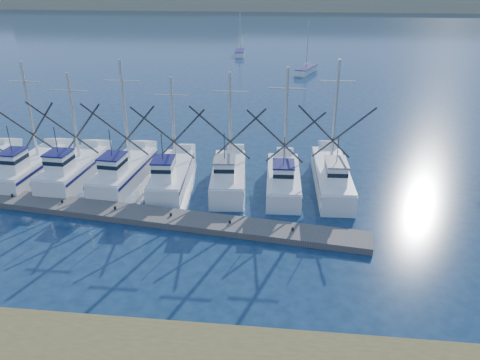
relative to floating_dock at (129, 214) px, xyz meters
name	(u,v)px	position (x,y,z in m)	size (l,w,h in m)	color
ground	(228,284)	(7.59, -6.62, -0.21)	(500.00, 500.00, 0.00)	#0D213B
floating_dock	(129,214)	(0.00, 0.00, 0.00)	(31.67, 2.11, 0.42)	#58544E
trawler_fleet	(155,174)	(0.38, 5.08, 0.76)	(30.71, 9.51, 9.36)	white
sailboat_near	(306,70)	(12.71, 50.10, 0.28)	(3.78, 6.69, 8.10)	white
sailboat_far	(240,53)	(0.16, 66.16, 0.29)	(2.12, 6.00, 8.10)	white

